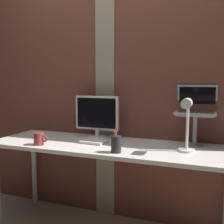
% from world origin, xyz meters
% --- Properties ---
extents(brick_wall_back, '(3.54, 0.16, 2.40)m').
position_xyz_m(brick_wall_back, '(0.00, 0.36, 1.20)').
color(brick_wall_back, brown).
rests_on(brick_wall_back, ground_plane).
extents(desk, '(1.95, 0.63, 0.76)m').
position_xyz_m(desk, '(0.05, -0.02, 0.68)').
color(desk, silver).
rests_on(desk, ground_plane).
extents(monitor, '(0.40, 0.18, 0.37)m').
position_xyz_m(monitor, '(-0.13, 0.18, 0.96)').
color(monitor, white).
rests_on(monitor, desk).
extents(laptop_stand, '(0.28, 0.22, 0.25)m').
position_xyz_m(laptop_stand, '(0.71, 0.18, 0.93)').
color(laptop_stand, gray).
rests_on(laptop_stand, desk).
extents(laptop, '(0.31, 0.24, 0.22)m').
position_xyz_m(laptop, '(0.71, 0.24, 1.07)').
color(laptop, '#ADB2B7').
rests_on(laptop, laptop_stand).
extents(desk_lamp, '(0.12, 0.20, 0.39)m').
position_xyz_m(desk_lamp, '(0.67, -0.07, 1.00)').
color(desk_lamp, white).
rests_on(desk_lamp, desk).
extents(pen_cup, '(0.07, 0.07, 0.18)m').
position_xyz_m(pen_cup, '(0.21, -0.23, 0.82)').
color(pen_cup, '#262628').
rests_on(pen_cup, desk).
extents(coffee_mug, '(0.12, 0.08, 0.10)m').
position_xyz_m(coffee_mug, '(-0.45, -0.23, 0.81)').
color(coffee_mug, maroon).
rests_on(coffee_mug, desk).
extents(paper_clutter_stack, '(0.21, 0.15, 0.02)m').
position_xyz_m(paper_clutter_stack, '(-0.07, -0.02, 0.77)').
color(paper_clutter_stack, silver).
rests_on(paper_clutter_stack, desk).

